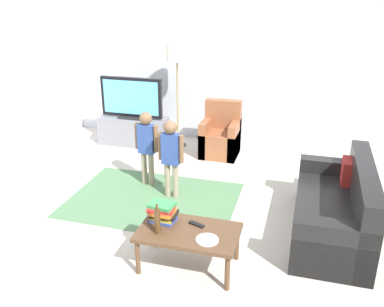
{
  "coord_description": "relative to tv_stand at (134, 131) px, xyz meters",
  "views": [
    {
      "loc": [
        1.39,
        -4.29,
        2.71
      ],
      "look_at": [
        0.0,
        0.6,
        0.65
      ],
      "focal_mm": 39.79,
      "sensor_mm": 36.0,
      "label": 1
    }
  ],
  "objects": [
    {
      "name": "bottle",
      "position": [
        1.65,
        -3.24,
        0.31
      ],
      "size": [
        0.06,
        0.06,
        0.32
      ],
      "color": "#4C3319",
      "rests_on": "coffee_table"
    },
    {
      "name": "plate",
      "position": [
        2.15,
        -3.24,
        0.18
      ],
      "size": [
        0.22,
        0.22,
        0.02
      ],
      "color": "white",
      "rests_on": "coffee_table"
    },
    {
      "name": "floor_lamp",
      "position": [
        0.78,
        0.15,
        1.3
      ],
      "size": [
        0.36,
        0.36,
        1.78
      ],
      "color": "#262626",
      "rests_on": "ground"
    },
    {
      "name": "couch",
      "position": [
        3.4,
        -2.09,
        0.05
      ],
      "size": [
        0.8,
        1.8,
        0.86
      ],
      "color": "black",
      "rests_on": "ground"
    },
    {
      "name": "child_center",
      "position": [
        1.28,
        -1.72,
        0.4
      ],
      "size": [
        0.36,
        0.17,
        1.07
      ],
      "color": "gray",
      "rests_on": "ground"
    },
    {
      "name": "book_stack",
      "position": [
        1.63,
        -3.02,
        0.28
      ],
      "size": [
        0.3,
        0.24,
        0.21
      ],
      "color": "#334CA5",
      "rests_on": "coffee_table"
    },
    {
      "name": "ground",
      "position": [
        1.56,
        -2.3,
        -0.24
      ],
      "size": [
        7.8,
        7.8,
        0.0
      ],
      "primitive_type": "plane",
      "color": "beige"
    },
    {
      "name": "area_rug",
      "position": [
        1.07,
        -1.89,
        -0.24
      ],
      "size": [
        2.2,
        1.6,
        0.01
      ],
      "primitive_type": "cube",
      "color": "#4C724C",
      "rests_on": "ground"
    },
    {
      "name": "coffee_table",
      "position": [
        1.93,
        -3.12,
        0.13
      ],
      "size": [
        1.0,
        0.6,
        0.42
      ],
      "color": "#513823",
      "rests_on": "ground"
    },
    {
      "name": "child_near_tv",
      "position": [
        0.84,
        -1.45,
        0.4
      ],
      "size": [
        0.36,
        0.17,
        1.07
      ],
      "color": "gray",
      "rests_on": "ground"
    },
    {
      "name": "armchair",
      "position": [
        1.59,
        -0.04,
        0.05
      ],
      "size": [
        0.6,
        0.6,
        0.9
      ],
      "color": "brown",
      "rests_on": "ground"
    },
    {
      "name": "tv_stand",
      "position": [
        0.0,
        0.0,
        0.0
      ],
      "size": [
        1.2,
        0.44,
        0.5
      ],
      "color": "slate",
      "rests_on": "ground"
    },
    {
      "name": "tv_remote",
      "position": [
        1.98,
        -3.0,
        0.19
      ],
      "size": [
        0.18,
        0.1,
        0.02
      ],
      "primitive_type": "cube",
      "rotation": [
        0.0,
        0.0,
        -0.35
      ],
      "color": "black",
      "rests_on": "coffee_table"
    },
    {
      "name": "wall_back",
      "position": [
        1.56,
        0.7,
        1.11
      ],
      "size": [
        6.0,
        0.12,
        2.7
      ],
      "primitive_type": "cube",
      "color": "silver",
      "rests_on": "ground"
    },
    {
      "name": "tv",
      "position": [
        0.0,
        -0.02,
        0.6
      ],
      "size": [
        1.1,
        0.28,
        0.71
      ],
      "color": "black",
      "rests_on": "tv_stand"
    }
  ]
}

